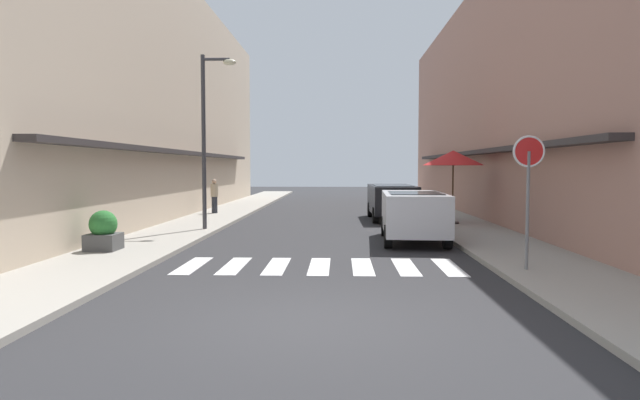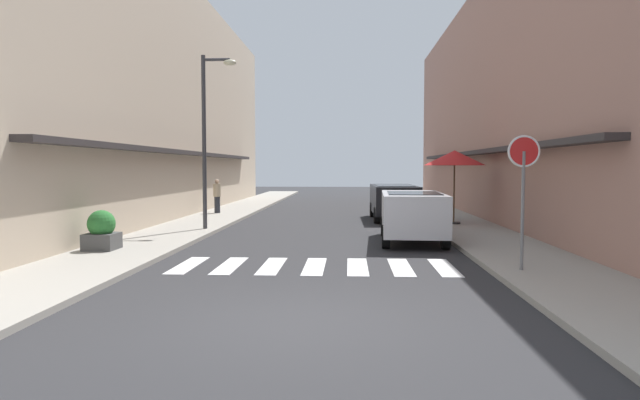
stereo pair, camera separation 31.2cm
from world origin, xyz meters
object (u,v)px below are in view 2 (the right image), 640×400
object	(u,v)px
planter_corner	(102,231)
round_street_sign	(524,167)
parked_car_mid	(394,198)
pedestrian_walking_near	(217,195)
parked_car_near	(413,211)
street_lamp	(209,124)
cafe_umbrella	(455,158)

from	to	relation	value
planter_corner	round_street_sign	bearing A→B (deg)	-13.28
parked_car_mid	pedestrian_walking_near	size ratio (longest dim) A/B	2.89
parked_car_near	parked_car_mid	xyz separation A→B (m)	(0.00, 6.92, 0.00)
round_street_sign	pedestrian_walking_near	xyz separation A→B (m)	(-9.52, 13.68, -1.29)
parked_car_near	street_lamp	xyz separation A→B (m)	(-6.58, 2.24, 2.73)
parked_car_near	parked_car_mid	distance (m)	6.92
parked_car_mid	planter_corner	world-z (taller)	parked_car_mid
parked_car_mid	street_lamp	distance (m)	8.52
pedestrian_walking_near	round_street_sign	bearing A→B (deg)	-19.94
street_lamp	pedestrian_walking_near	xyz separation A→B (m)	(-1.30, 6.46, -2.72)
street_lamp	parked_car_mid	bearing A→B (deg)	35.44
cafe_umbrella	planter_corner	world-z (taller)	cafe_umbrella
parked_car_near	planter_corner	distance (m)	8.56
parked_car_mid	pedestrian_walking_near	world-z (taller)	pedestrian_walking_near
parked_car_near	planter_corner	size ratio (longest dim) A/B	4.21
parked_car_mid	cafe_umbrella	size ratio (longest dim) A/B	1.65
street_lamp	cafe_umbrella	distance (m)	8.92
cafe_umbrella	planter_corner	bearing A→B (deg)	-145.23
pedestrian_walking_near	parked_car_mid	bearing A→B (deg)	22.52
parked_car_mid	pedestrian_walking_near	xyz separation A→B (m)	(-7.88, 1.78, 0.00)
parked_car_mid	planter_corner	xyz separation A→B (m)	(-8.13, -9.60, -0.34)
pedestrian_walking_near	planter_corner	bearing A→B (deg)	-56.01
parked_car_mid	planter_corner	distance (m)	12.58
parked_car_near	cafe_umbrella	bearing A→B (deg)	65.27
round_street_sign	pedestrian_walking_near	bearing A→B (deg)	124.84
parked_car_mid	street_lamp	world-z (taller)	street_lamp
parked_car_mid	pedestrian_walking_near	distance (m)	8.08
cafe_umbrella	pedestrian_walking_near	xyz separation A→B (m)	(-9.89, 4.34, -1.61)
round_street_sign	pedestrian_walking_near	world-z (taller)	round_street_sign
street_lamp	planter_corner	size ratio (longest dim) A/B	5.81
parked_car_near	street_lamp	bearing A→B (deg)	161.19
pedestrian_walking_near	parked_car_near	bearing A→B (deg)	-12.61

